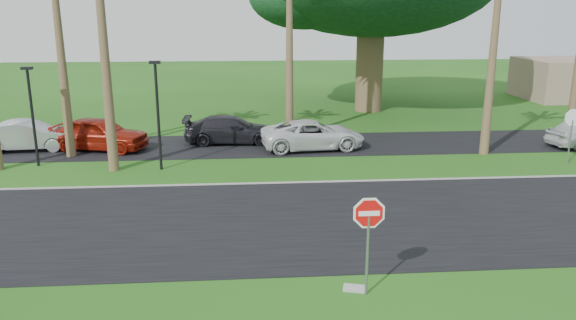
# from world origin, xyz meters

# --- Properties ---
(ground) EXTENTS (120.00, 120.00, 0.00)m
(ground) POSITION_xyz_m (0.00, 0.00, 0.00)
(ground) COLOR #1C4A12
(ground) RESTS_ON ground
(road) EXTENTS (120.00, 8.00, 0.02)m
(road) POSITION_xyz_m (0.00, 2.00, 0.01)
(road) COLOR black
(road) RESTS_ON ground
(parking_strip) EXTENTS (120.00, 5.00, 0.02)m
(parking_strip) POSITION_xyz_m (0.00, 12.50, 0.01)
(parking_strip) COLOR black
(parking_strip) RESTS_ON ground
(curb) EXTENTS (120.00, 0.12, 0.06)m
(curb) POSITION_xyz_m (0.00, 6.05, 0.03)
(curb) COLOR gray
(curb) RESTS_ON ground
(stop_sign_near) EXTENTS (1.05, 0.07, 2.62)m
(stop_sign_near) POSITION_xyz_m (0.50, -3.00, 1.77)
(stop_sign_near) COLOR gray
(stop_sign_near) RESTS_ON ground
(stop_sign_far) EXTENTS (1.05, 0.07, 2.62)m
(stop_sign_far) POSITION_xyz_m (12.00, 8.00, 1.77)
(stop_sign_far) COLOR gray
(stop_sign_far) RESTS_ON ground
(streetlight_left) EXTENTS (0.45, 0.25, 4.34)m
(streetlight_left) POSITION_xyz_m (-11.50, 9.50, 2.50)
(streetlight_left) COLOR black
(streetlight_left) RESTS_ON ground
(streetlight_right) EXTENTS (0.45, 0.25, 4.64)m
(streetlight_right) POSITION_xyz_m (-6.00, 8.50, 2.65)
(streetlight_right) COLOR black
(streetlight_right) RESTS_ON ground
(car_silver) EXTENTS (4.56, 1.95, 1.46)m
(car_silver) POSITION_xyz_m (-12.88, 12.36, 0.73)
(car_silver) COLOR #B6B9BE
(car_silver) RESTS_ON ground
(car_red) EXTENTS (5.07, 3.05, 1.61)m
(car_red) POSITION_xyz_m (-9.46, 12.19, 0.81)
(car_red) COLOR maroon
(car_red) RESTS_ON ground
(car_dark) EXTENTS (4.84, 2.04, 1.39)m
(car_dark) POSITION_xyz_m (-3.07, 13.16, 0.70)
(car_dark) COLOR black
(car_dark) RESTS_ON ground
(car_minivan) EXTENTS (5.27, 2.82, 1.41)m
(car_minivan) POSITION_xyz_m (0.96, 11.58, 0.70)
(car_minivan) COLOR silver
(car_minivan) RESTS_ON ground
(utility_slab) EXTENTS (0.62, 0.48, 0.06)m
(utility_slab) POSITION_xyz_m (0.27, -2.75, 0.03)
(utility_slab) COLOR #9B9B93
(utility_slab) RESTS_ON ground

